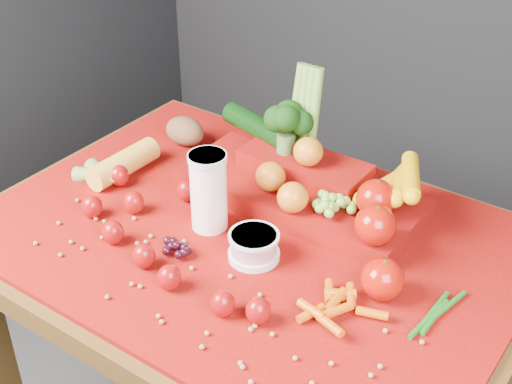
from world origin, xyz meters
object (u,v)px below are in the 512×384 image
Objects in this scene: milk_glass at (208,189)px; yogurt_bowl at (254,245)px; produce_mound at (312,183)px; table at (250,275)px.

yogurt_bowl is at bearing -14.17° from milk_glass.
milk_glass is 0.22m from produce_mound.
yogurt_bowl is 0.22m from produce_mound.
milk_glass reaches higher than yogurt_bowl.
produce_mound reaches higher than yogurt_bowl.
table is 0.16m from yogurt_bowl.
milk_glass is at bearing -125.66° from produce_mound.
table is 1.86× the size of produce_mound.
table is at bearing -107.01° from produce_mound.
table is 0.23m from produce_mound.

